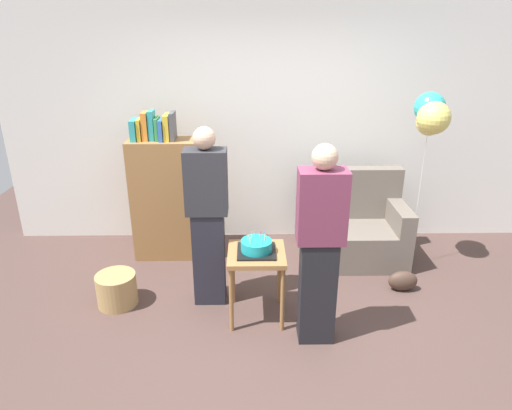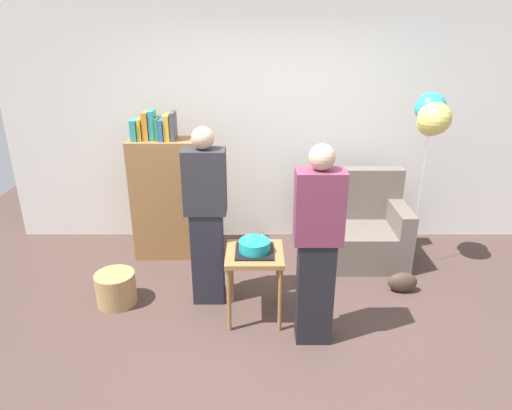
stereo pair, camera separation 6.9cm
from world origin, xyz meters
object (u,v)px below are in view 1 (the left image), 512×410
at_px(person_blowing_candles, 208,217).
at_px(birthday_cake, 256,247).
at_px(person_holding_cake, 320,246).
at_px(side_table, 256,262).
at_px(wicker_basket, 117,290).
at_px(bookshelf, 170,196).
at_px(couch, 352,229).
at_px(handbag, 403,281).
at_px(balloon_bunch, 431,115).

bearing_deg(person_blowing_candles, birthday_cake, -23.40).
bearing_deg(birthday_cake, person_holding_cake, -33.10).
height_order(side_table, wicker_basket, side_table).
height_order(birthday_cake, person_holding_cake, person_holding_cake).
distance_m(bookshelf, side_table, 1.49).
relative_size(person_blowing_candles, wicker_basket, 4.53).
xyz_separation_m(couch, handbag, (0.37, -0.67, -0.24)).
xyz_separation_m(bookshelf, handbag, (2.32, -0.79, -0.59)).
height_order(couch, person_blowing_candles, person_blowing_candles).
bearing_deg(couch, balloon_bunch, -15.30).
distance_m(person_blowing_candles, balloon_bunch, 2.31).
bearing_deg(person_holding_cake, handbag, -124.90).
xyz_separation_m(side_table, wicker_basket, (-1.27, 0.20, -0.38)).
height_order(birthday_cake, wicker_basket, birthday_cake).
xyz_separation_m(person_holding_cake, balloon_bunch, (1.19, 1.20, 0.76)).
bearing_deg(bookshelf, couch, -3.40).
bearing_deg(couch, handbag, -61.18).
distance_m(couch, bookshelf, 1.98).
distance_m(birthday_cake, person_blowing_candles, 0.52).
bearing_deg(wicker_basket, handbag, 4.06).
distance_m(wicker_basket, handbag, 2.69).
bearing_deg(bookshelf, person_holding_cake, -47.18).
bearing_deg(side_table, wicker_basket, 171.20).
bearing_deg(couch, person_holding_cake, -112.54).
height_order(bookshelf, side_table, bookshelf).
xyz_separation_m(side_table, person_holding_cake, (0.47, -0.31, 0.30)).
bearing_deg(bookshelf, wicker_basket, -110.41).
distance_m(bookshelf, balloon_bunch, 2.74).
xyz_separation_m(person_blowing_candles, wicker_basket, (-0.85, -0.06, -0.68)).
bearing_deg(handbag, side_table, -164.70).
height_order(person_holding_cake, wicker_basket, person_holding_cake).
distance_m(side_table, person_holding_cake, 0.64).
xyz_separation_m(birthday_cake, person_blowing_candles, (-0.42, 0.26, 0.16)).
relative_size(person_holding_cake, wicker_basket, 4.53).
relative_size(bookshelf, person_holding_cake, 0.98).
height_order(side_table, birthday_cake, birthday_cake).
bearing_deg(balloon_bunch, couch, 164.70).
relative_size(couch, wicker_basket, 3.06).
height_order(couch, wicker_basket, couch).
bearing_deg(wicker_basket, bookshelf, 69.59).
bearing_deg(side_table, bookshelf, 127.50).
distance_m(birthday_cake, wicker_basket, 1.39).
distance_m(handbag, balloon_bunch, 1.60).
distance_m(couch, side_table, 1.50).
relative_size(person_holding_cake, balloon_bunch, 0.90).
distance_m(side_table, handbag, 1.53).
bearing_deg(wicker_basket, person_blowing_candles, 4.18).
relative_size(birthday_cake, person_blowing_candles, 0.20).
relative_size(side_table, birthday_cake, 1.96).
relative_size(bookshelf, side_table, 2.55).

